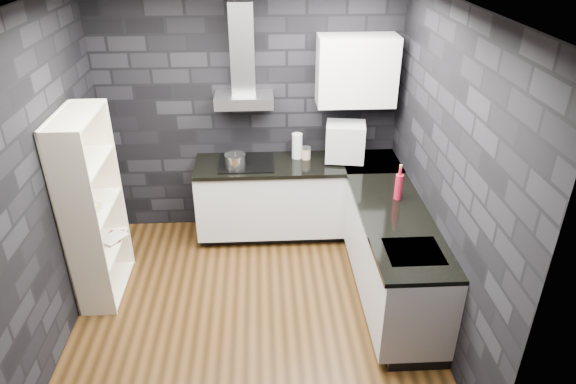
{
  "coord_description": "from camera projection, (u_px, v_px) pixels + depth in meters",
  "views": [
    {
      "loc": [
        0.12,
        -3.68,
        3.24
      ],
      "look_at": [
        0.35,
        0.45,
        1.0
      ],
      "focal_mm": 32.0,
      "sensor_mm": 36.0,
      "label": 1
    }
  ],
  "objects": [
    {
      "name": "counter_right_cab",
      "position": [
        394.0,
        257.0,
        4.69
      ],
      "size": [
        0.6,
        1.8,
        0.76
      ],
      "primitive_type": "cube",
      "color": "silver",
      "rests_on": "ground"
    },
    {
      "name": "ceiling",
      "position": [
        240.0,
        5.0,
        3.48
      ],
      "size": [
        3.2,
        3.2,
        0.0
      ],
      "primitive_type": "plane",
      "rotation": [
        3.14,
        0.0,
        0.0
      ],
      "color": "white"
    },
    {
      "name": "fruit_bowl",
      "position": [
        90.0,
        209.0,
        4.56
      ],
      "size": [
        0.25,
        0.25,
        0.05
      ],
      "primitive_type": "imported",
      "rotation": [
        0.0,
        0.0,
        -0.22
      ],
      "color": "silver",
      "rests_on": "bookshelf"
    },
    {
      "name": "wall_front",
      "position": [
        243.0,
        322.0,
        2.7
      ],
      "size": [
        3.2,
        0.05,
        2.7
      ],
      "primitive_type": "cube",
      "color": "black",
      "rests_on": "ground"
    },
    {
      "name": "bookshelf",
      "position": [
        93.0,
        209.0,
        4.63
      ],
      "size": [
        0.49,
        0.85,
        1.8
      ],
      "primitive_type": "cube",
      "rotation": [
        0.0,
        0.0,
        0.2
      ],
      "color": "#EEE5C6",
      "rests_on": "ground"
    },
    {
      "name": "ground",
      "position": [
        253.0,
        310.0,
        4.77
      ],
      "size": [
        3.2,
        3.2,
        0.0
      ],
      "primitive_type": "plane",
      "color": "#492E14"
    },
    {
      "name": "glass_vase",
      "position": [
        297.0,
        146.0,
        5.55
      ],
      "size": [
        0.13,
        0.13,
        0.28
      ],
      "primitive_type": "cylinder",
      "rotation": [
        0.0,
        0.0,
        0.18
      ],
      "color": "silver",
      "rests_on": "counter_back_top"
    },
    {
      "name": "counter_corner_top",
      "position": [
        371.0,
        162.0,
        5.55
      ],
      "size": [
        0.62,
        0.62,
        0.04
      ],
      "primitive_type": "cube",
      "color": "black",
      "rests_on": "counter_right_cab"
    },
    {
      "name": "counter_right_top",
      "position": [
        397.0,
        220.0,
        4.5
      ],
      "size": [
        0.62,
        1.8,
        0.04
      ],
      "primitive_type": "cube",
      "color": "black",
      "rests_on": "counter_right_cab"
    },
    {
      "name": "upper_cabinet",
      "position": [
        357.0,
        71.0,
        5.19
      ],
      "size": [
        0.8,
        0.35,
        0.7
      ],
      "primitive_type": "cube",
      "color": "white",
      "rests_on": "wall_back"
    },
    {
      "name": "book_second",
      "position": [
        105.0,
        226.0,
        4.96
      ],
      "size": [
        0.16,
        0.11,
        0.24
      ],
      "primitive_type": "imported",
      "rotation": [
        0.0,
        0.0,
        -0.57
      ],
      "color": "#B2B2B2",
      "rests_on": "bookshelf"
    },
    {
      "name": "wall_left",
      "position": [
        42.0,
        187.0,
        4.05
      ],
      "size": [
        0.05,
        3.2,
        2.7
      ],
      "primitive_type": "cube",
      "color": "black",
      "rests_on": "ground"
    },
    {
      "name": "storage_jar",
      "position": [
        306.0,
        154.0,
        5.56
      ],
      "size": [
        0.13,
        0.13,
        0.12
      ],
      "primitive_type": "cylinder",
      "rotation": [
        0.0,
        0.0,
        0.34
      ],
      "color": "tan",
      "rests_on": "counter_back_top"
    },
    {
      "name": "toekick_right",
      "position": [
        393.0,
        294.0,
        4.9
      ],
      "size": [
        0.5,
        1.78,
        0.1
      ],
      "primitive_type": "cube",
      "color": "black",
      "rests_on": "ground"
    },
    {
      "name": "toekick_back",
      "position": [
        297.0,
        227.0,
        5.95
      ],
      "size": [
        2.18,
        0.5,
        0.1
      ],
      "primitive_type": "cube",
      "color": "black",
      "rests_on": "ground"
    },
    {
      "name": "pot",
      "position": [
        235.0,
        161.0,
        5.35
      ],
      "size": [
        0.22,
        0.22,
        0.12
      ],
      "primitive_type": "cylinder",
      "rotation": [
        0.0,
        0.0,
        -0.06
      ],
      "color": "silver",
      "rests_on": "cooktop"
    },
    {
      "name": "sink_rim",
      "position": [
        414.0,
        252.0,
        4.05
      ],
      "size": [
        0.44,
        0.4,
        0.01
      ],
      "primitive_type": "cube",
      "color": "#ABABB0",
      "rests_on": "counter_right_top"
    },
    {
      "name": "hood_body",
      "position": [
        244.0,
        100.0,
        5.28
      ],
      "size": [
        0.6,
        0.34,
        0.12
      ],
      "primitive_type": "cube",
      "color": "#ABABB0",
      "rests_on": "wall_back"
    },
    {
      "name": "utensil_crock",
      "position": [
        332.0,
        153.0,
        5.54
      ],
      "size": [
        0.13,
        0.13,
        0.15
      ],
      "primitive_type": "cylinder",
      "rotation": [
        0.0,
        0.0,
        -0.19
      ],
      "color": "silver",
      "rests_on": "counter_back_top"
    },
    {
      "name": "book_red",
      "position": [
        106.0,
        229.0,
        4.95
      ],
      "size": [
        0.15,
        0.02,
        0.2
      ],
      "primitive_type": "imported",
      "rotation": [
        0.0,
        0.0,
        0.02
      ],
      "color": "maroon",
      "rests_on": "bookshelf"
    },
    {
      "name": "wall_back",
      "position": [
        250.0,
        113.0,
        5.55
      ],
      "size": [
        3.2,
        0.05,
        2.7
      ],
      "primitive_type": "cube",
      "color": "black",
      "rests_on": "ground"
    },
    {
      "name": "red_bottle",
      "position": [
        399.0,
        187.0,
        4.74
      ],
      "size": [
        0.07,
        0.07,
        0.25
      ],
      "primitive_type": "cylinder",
      "rotation": [
        0.0,
        0.0,
        -0.04
      ],
      "color": "maroon",
      "rests_on": "counter_right_top"
    },
    {
      "name": "counter_back_top",
      "position": [
        298.0,
        164.0,
        5.51
      ],
      "size": [
        2.2,
        0.62,
        0.04
      ],
      "primitive_type": "cube",
      "color": "black",
      "rests_on": "counter_back_cab"
    },
    {
      "name": "cooktop",
      "position": [
        246.0,
        163.0,
        5.48
      ],
      "size": [
        0.58,
        0.5,
        0.01
      ],
      "primitive_type": "cube",
      "color": "black",
      "rests_on": "counter_back_top"
    },
    {
      "name": "wall_right",
      "position": [
        446.0,
        176.0,
        4.2
      ],
      "size": [
        0.05,
        3.2,
        2.7
      ],
      "primitive_type": "cube",
      "color": "black",
      "rests_on": "ground"
    },
    {
      "name": "hood_chimney",
      "position": [
        242.0,
        48.0,
        5.1
      ],
      "size": [
        0.24,
        0.2,
        0.9
      ],
      "primitive_type": "cube",
      "color": "#ABABB0",
      "rests_on": "hood_body"
    },
    {
      "name": "appliance_garage",
      "position": [
        345.0,
        142.0,
        5.43
      ],
      "size": [
        0.45,
        0.37,
        0.4
      ],
      "primitive_type": "cube",
      "rotation": [
        0.0,
        0.0,
        -0.16
      ],
      "color": "silver",
      "rests_on": "counter_back_top"
    },
    {
      "name": "counter_back_cab",
      "position": [
        297.0,
        196.0,
        5.71
      ],
      "size": [
        2.2,
        0.6,
        0.76
      ],
      "primitive_type": "cube",
      "color": "silver",
      "rests_on": "ground"
    }
  ]
}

